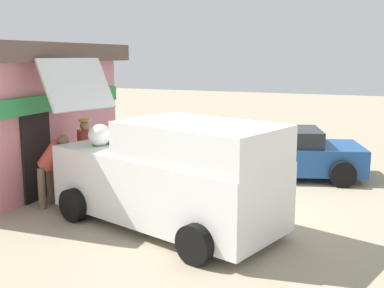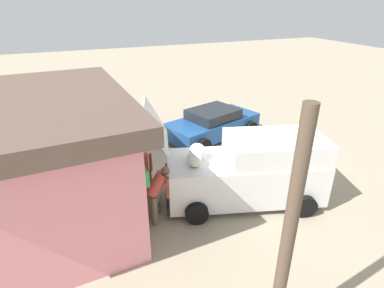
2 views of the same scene
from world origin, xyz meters
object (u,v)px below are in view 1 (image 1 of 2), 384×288
Objects in this scene: vendor_standing at (86,150)px; paint_bucket at (152,163)px; storefront_bar at (4,112)px; parked_sedan at (281,153)px; unloaded_banana_pile at (72,187)px; customer_bending at (52,164)px; delivery_van at (171,174)px.

paint_bucket is (2.39, -0.43, -0.77)m from vendor_standing.
storefront_bar is 2.37m from vendor_standing.
parked_sedan is 2.62× the size of vendor_standing.
storefront_bar is 2.70m from unloaded_banana_pile.
vendor_standing reaches higher than unloaded_banana_pile.
vendor_standing is at bearing -87.05° from storefront_bar.
storefront_bar is at bearing 64.15° from customer_bending.
storefront_bar is at bearing 118.19° from parked_sedan.
vendor_standing is at bearing 2.46° from customer_bending.
vendor_standing is at bearing 169.69° from paint_bucket.
customer_bending is at bearing -115.85° from storefront_bar.
delivery_van is at bearing -106.36° from unloaded_banana_pile.
vendor_standing is 1.23m from customer_bending.
delivery_van reaches higher than parked_sedan.
storefront_bar is at bearing 133.16° from paint_bucket.
storefront_bar is 3.58× the size of vendor_standing.
parked_sedan is 5.72m from customer_bending.
customer_bending is (-4.33, 3.72, 0.32)m from parked_sedan.
unloaded_banana_pile is (-0.51, 0.03, -0.72)m from vendor_standing.
customer_bending is 3.70m from paint_bucket.
vendor_standing is 0.89m from unloaded_banana_pile.
customer_bending is 1.54× the size of unloaded_banana_pile.
paint_bucket is (-0.72, 3.34, -0.41)m from parked_sedan.
unloaded_banana_pile is (0.82, 2.79, -0.75)m from delivery_van.
customer_bending reaches higher than unloaded_banana_pile.
storefront_bar reaches higher than delivery_van.
paint_bucket is (2.50, -2.67, -1.55)m from storefront_bar.
delivery_van is 5.25× the size of unloaded_banana_pile.
customer_bending reaches higher than paint_bucket.
delivery_van reaches higher than vendor_standing.
unloaded_banana_pile is at bearing 73.64° from delivery_van.
vendor_standing is at bearing 129.45° from parked_sedan.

